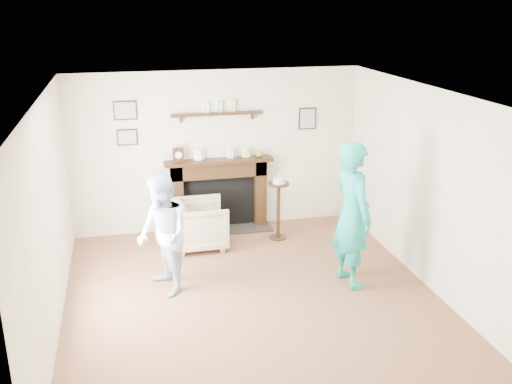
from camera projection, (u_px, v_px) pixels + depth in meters
ground at (254, 301)px, 6.95m from camera, size 5.00×5.00×0.00m
room_shell at (241, 158)px, 7.06m from camera, size 4.54×5.02×2.52m
armchair at (201, 246)px, 8.48m from camera, size 0.78×0.76×0.71m
man at (166, 291)px, 7.19m from camera, size 0.76×0.87×1.51m
woman at (348, 282)px, 7.41m from camera, size 0.56×0.75×1.88m
pedestal_table at (278, 199)px, 8.58m from camera, size 0.32×0.32×1.02m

